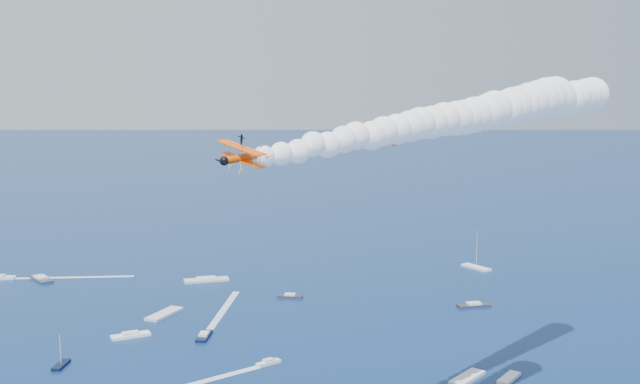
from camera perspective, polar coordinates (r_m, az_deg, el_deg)
name	(u,v)px	position (r m, az deg, el deg)	size (l,w,h in m)	color
biplane_lead	(378,137)	(113.28, 4.29, 4.07)	(6.51, 7.30, 4.40)	#FF3605
biplane_trail	(244,157)	(86.12, -5.63, 2.56)	(6.31, 7.08, 4.27)	#FF5205
smoke_trail_lead	(508,111)	(141.96, 13.71, 5.81)	(64.47, 37.58, 12.57)	white
smoke_trail_trail	(438,121)	(111.59, 8.74, 5.21)	(64.85, 36.85, 12.57)	white
spectator_boats	(145,328)	(206.95, -12.80, -9.78)	(218.55, 164.27, 0.70)	black
boat_wakes	(85,341)	(202.17, -16.98, -10.47)	(111.38, 131.14, 0.04)	white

